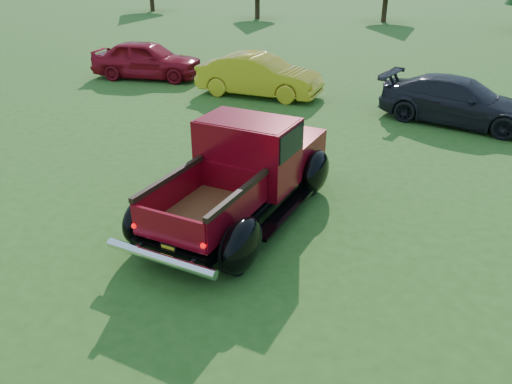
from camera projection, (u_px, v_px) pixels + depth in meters
ground at (228, 235)px, 9.21m from camera, size 120.00×120.00×0.00m
pickup_truck at (248, 168)px, 9.77m from camera, size 2.65×5.20×1.89m
show_car_red at (147, 59)px, 20.01m from camera, size 4.65×2.59×1.50m
show_car_yellow at (259, 75)px, 17.60m from camera, size 4.43×1.65×1.45m
show_car_grey at (459, 101)px, 14.84m from camera, size 4.90×2.71×1.34m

